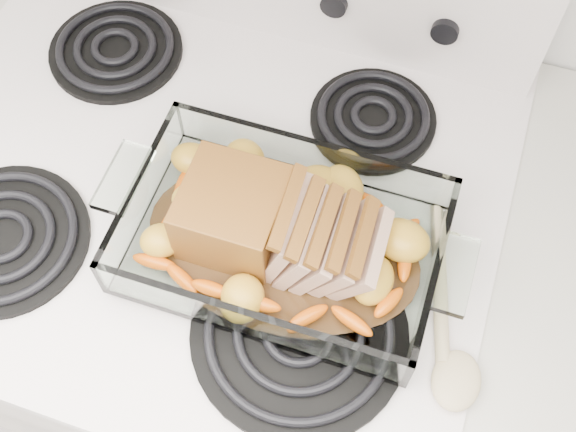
% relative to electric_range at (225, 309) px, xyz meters
% --- Properties ---
extents(electric_range, '(0.78, 0.70, 1.12)m').
position_rel_electric_range_xyz_m(electric_range, '(0.00, 0.00, 0.00)').
color(electric_range, white).
rests_on(electric_range, ground).
extents(baking_dish, '(0.36, 0.24, 0.07)m').
position_rel_electric_range_xyz_m(baking_dish, '(0.14, -0.07, 0.48)').
color(baking_dish, white).
rests_on(baking_dish, electric_range).
extents(pork_roast, '(0.24, 0.11, 0.09)m').
position_rel_electric_range_xyz_m(pork_roast, '(0.12, -0.07, 0.51)').
color(pork_roast, brown).
rests_on(pork_roast, baking_dish).
extents(roast_vegetables, '(0.33, 0.18, 0.04)m').
position_rel_electric_range_xyz_m(roast_vegetables, '(0.13, -0.03, 0.49)').
color(roast_vegetables, '#DF5500').
rests_on(roast_vegetables, baking_dish).
extents(wooden_spoon, '(0.10, 0.25, 0.02)m').
position_rel_electric_range_xyz_m(wooden_spoon, '(0.35, -0.11, 0.46)').
color(wooden_spoon, tan).
rests_on(wooden_spoon, electric_range).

